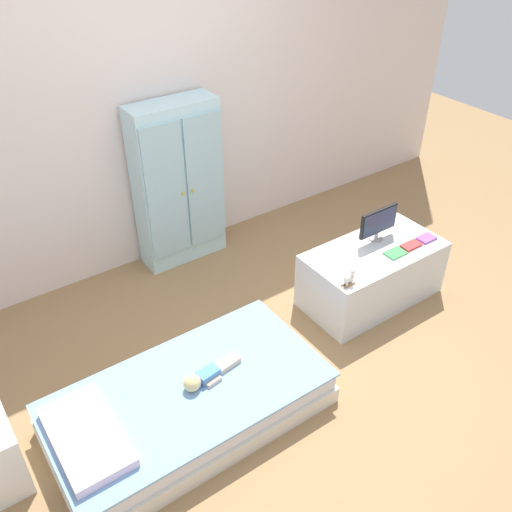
# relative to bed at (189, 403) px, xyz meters

# --- Properties ---
(ground_plane) EXTENTS (10.00, 10.00, 0.02)m
(ground_plane) POSITION_rel_bed_xyz_m (0.66, 0.09, -0.13)
(ground_plane) COLOR #99754C
(back_wall) EXTENTS (6.40, 0.05, 2.70)m
(back_wall) POSITION_rel_bed_xyz_m (0.66, 1.67, 1.23)
(back_wall) COLOR silver
(back_wall) RESTS_ON ground_plane
(bed) EXTENTS (1.59, 0.83, 0.24)m
(bed) POSITION_rel_bed_xyz_m (0.00, 0.00, 0.00)
(bed) COLOR silver
(bed) RESTS_ON ground_plane
(pillow) EXTENTS (0.32, 0.59, 0.06)m
(pillow) POSITION_rel_bed_xyz_m (-0.59, 0.00, 0.15)
(pillow) COLOR silver
(pillow) RESTS_ON bed
(doll) EXTENTS (0.39, 0.15, 0.10)m
(doll) POSITION_rel_bed_xyz_m (0.09, -0.00, 0.16)
(doll) COLOR #4C84C6
(doll) RESTS_ON bed
(wardrobe) EXTENTS (0.67, 0.29, 1.31)m
(wardrobe) POSITION_rel_bed_xyz_m (0.79, 1.49, 0.54)
(wardrobe) COLOR silver
(wardrobe) RESTS_ON ground_plane
(tv_stand) EXTENTS (1.02, 0.53, 0.44)m
(tv_stand) POSITION_rel_bed_xyz_m (1.65, 0.20, 0.10)
(tv_stand) COLOR silver
(tv_stand) RESTS_ON ground_plane
(tv_monitor) EXTENTS (0.34, 0.10, 0.25)m
(tv_monitor) POSITION_rel_bed_xyz_m (1.74, 0.29, 0.47)
(tv_monitor) COLOR #99999E
(tv_monitor) RESTS_ON tv_stand
(rocking_horse_toy) EXTENTS (0.09, 0.04, 0.11)m
(rocking_horse_toy) POSITION_rel_bed_xyz_m (1.22, 0.01, 0.37)
(rocking_horse_toy) COLOR #8E6642
(rocking_horse_toy) RESTS_ON tv_stand
(book_green) EXTENTS (0.15, 0.10, 0.01)m
(book_green) POSITION_rel_bed_xyz_m (1.72, 0.08, 0.32)
(book_green) COLOR #429E51
(book_green) RESTS_ON tv_stand
(book_red) EXTENTS (0.15, 0.08, 0.02)m
(book_red) POSITION_rel_bed_xyz_m (1.88, 0.08, 0.33)
(book_red) COLOR #CC3838
(book_red) RESTS_ON tv_stand
(book_purple) EXTENTS (0.13, 0.09, 0.02)m
(book_purple) POSITION_rel_bed_xyz_m (2.05, 0.08, 0.33)
(book_purple) COLOR #8E51B2
(book_purple) RESTS_ON tv_stand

